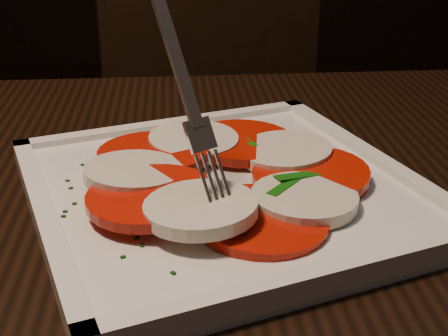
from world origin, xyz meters
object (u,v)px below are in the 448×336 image
object	(u,v)px
plate	(224,193)
fork	(170,65)
table	(240,323)
chair	(227,149)

from	to	relation	value
plate	fork	world-z (taller)	fork
plate	fork	xyz separation A→B (m)	(-0.04, -0.01, 0.11)
table	fork	bearing A→B (deg)	158.48
chair	fork	xyz separation A→B (m)	(-0.09, -0.63, 0.34)
plate	chair	bearing A→B (deg)	84.97
plate	table	bearing A→B (deg)	-72.34
table	fork	size ratio (longest dim) A/B	7.08
table	fork	world-z (taller)	fork
table	chair	distance (m)	0.66
plate	fork	size ratio (longest dim) A/B	1.78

